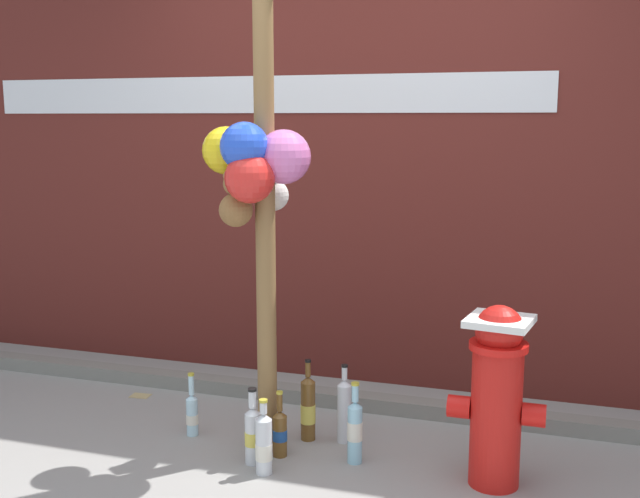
{
  "coord_description": "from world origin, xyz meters",
  "views": [
    {
      "loc": [
        1.12,
        -2.81,
        1.57
      ],
      "look_at": [
        0.1,
        0.4,
        0.99
      ],
      "focal_mm": 42.92,
      "sensor_mm": 36.0,
      "label": 1
    }
  ],
  "objects": [
    {
      "name": "memorial_post",
      "position": [
        -0.19,
        0.37,
        1.49
      ],
      "size": [
        0.55,
        0.46,
        2.61
      ],
      "color": "olive",
      "rests_on": "ground_plane"
    },
    {
      "name": "fire_hydrant",
      "position": [
        0.9,
        0.37,
        0.42
      ],
      "size": [
        0.41,
        0.3,
        0.8
      ],
      "color": "red",
      "rests_on": "ground_plane"
    },
    {
      "name": "ground_plane",
      "position": [
        0.0,
        0.0,
        0.0
      ],
      "size": [
        14.0,
        14.0,
        0.0
      ],
      "primitive_type": "plane",
      "color": "gray"
    },
    {
      "name": "building_wall",
      "position": [
        -0.0,
        1.57,
        1.7
      ],
      "size": [
        10.0,
        0.21,
        3.39
      ],
      "color": "#561E19",
      "rests_on": "ground_plane"
    },
    {
      "name": "curb_strip",
      "position": [
        0.0,
        1.04,
        0.04
      ],
      "size": [
        8.0,
        0.12,
        0.08
      ],
      "primitive_type": "cube",
      "color": "slate",
      "rests_on": "ground_plane"
    },
    {
      "name": "litter_1",
      "position": [
        -1.12,
        0.84,
        0.0
      ],
      "size": [
        0.11,
        0.08,
        0.01
      ],
      "primitive_type": "cube",
      "rotation": [
        0.0,
        0.0,
        0.07
      ],
      "color": "tan",
      "rests_on": "ground_plane"
    },
    {
      "name": "bottle_3",
      "position": [
        -0.09,
        0.16,
        0.14
      ],
      "size": [
        0.08,
        0.08,
        0.35
      ],
      "color": "silver",
      "rests_on": "ground_plane"
    },
    {
      "name": "bottle_6",
      "position": [
        0.27,
        0.39,
        0.16
      ],
      "size": [
        0.07,
        0.07,
        0.38
      ],
      "color": "#93CCE0",
      "rests_on": "ground_plane"
    },
    {
      "name": "bottle_5",
      "position": [
        -0.58,
        0.44,
        0.12
      ],
      "size": [
        0.06,
        0.06,
        0.32
      ],
      "color": "#B2DBEA",
      "rests_on": "ground_plane"
    },
    {
      "name": "bottle_1",
      "position": [
        -0.17,
        0.23,
        0.14
      ],
      "size": [
        0.08,
        0.08,
        0.36
      ],
      "color": "silver",
      "rests_on": "ground_plane"
    },
    {
      "name": "bottle_2",
      "position": [
        0.16,
        0.59,
        0.17
      ],
      "size": [
        0.07,
        0.07,
        0.39
      ],
      "color": "silver",
      "rests_on": "ground_plane"
    },
    {
      "name": "bottle_4",
      "position": [
        -0.08,
        0.35,
        0.12
      ],
      "size": [
        0.07,
        0.07,
        0.32
      ],
      "color": "brown",
      "rests_on": "ground_plane"
    },
    {
      "name": "bottle_0",
      "position": [
        -0.02,
        0.56,
        0.16
      ],
      "size": [
        0.07,
        0.07,
        0.41
      ],
      "color": "brown",
      "rests_on": "ground_plane"
    }
  ]
}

